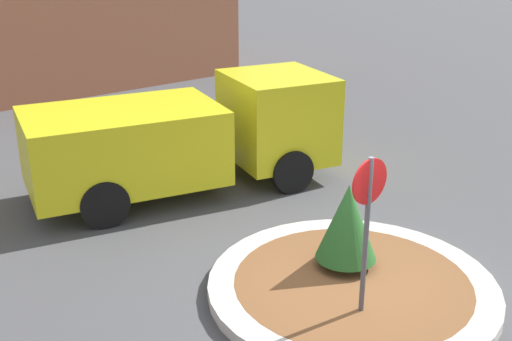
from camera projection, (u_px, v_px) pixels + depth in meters
The scene contains 5 objects.
ground_plane at pixel (351, 292), 9.31m from camera, with size 120.00×120.00×0.00m, color #474749.
traffic_island at pixel (352, 286), 9.27m from camera, with size 4.17×4.17×0.18m.
stop_sign at pixel (367, 214), 8.05m from camera, with size 0.60×0.07×2.34m.
island_shrub at pixel (347, 222), 9.41m from camera, with size 0.91×0.91×1.31m.
utility_truck at pixel (187, 135), 12.55m from camera, with size 6.32×3.47×2.15m.
Camera 1 is at (-6.10, -5.45, 4.97)m, focal length 45.00 mm.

